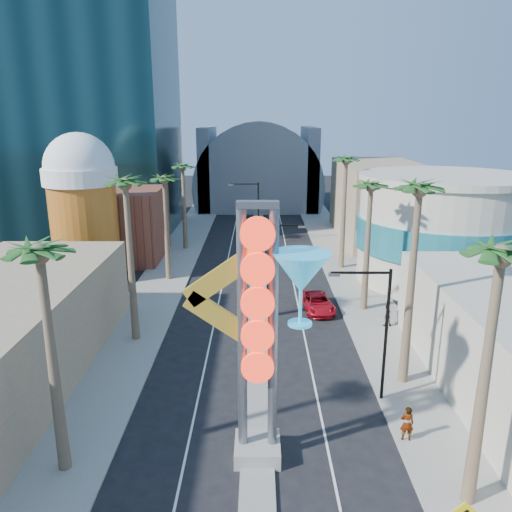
{
  "coord_description": "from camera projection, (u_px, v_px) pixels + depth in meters",
  "views": [
    {
      "loc": [
        0.04,
        -17.72,
        16.02
      ],
      "look_at": [
        -0.16,
        19.57,
        5.46
      ],
      "focal_mm": 35.0,
      "sensor_mm": 36.0,
      "label": 1
    }
  ],
  "objects": [
    {
      "name": "pedestrian_a",
      "position": [
        407.0,
        423.0,
        25.04
      ],
      "size": [
        0.71,
        0.49,
        1.88
      ],
      "primitive_type": "imported",
      "rotation": [
        0.0,
        0.0,
        3.08
      ],
      "color": "gray",
      "rests_on": "sidewalk_east"
    },
    {
      "name": "sidewalk_east",
      "position": [
        344.0,
        265.0,
        55.02
      ],
      "size": [
        5.0,
        100.0,
        0.15
      ],
      "primitive_type": "cube",
      "color": "gray",
      "rests_on": "ground"
    },
    {
      "name": "pedestrian_b",
      "position": [
        386.0,
        315.0,
        38.77
      ],
      "size": [
        0.86,
        0.67,
        1.75
      ],
      "primitive_type": "imported",
      "rotation": [
        0.0,
        0.0,
        3.13
      ],
      "color": "gray",
      "rests_on": "sidewalk_east"
    },
    {
      "name": "red_pickup",
      "position": [
        318.0,
        303.0,
        42.21
      ],
      "size": [
        2.87,
        5.26,
        1.4
      ],
      "primitive_type": "imported",
      "rotation": [
        0.0,
        0.0,
        0.11
      ],
      "color": "#B80E1B",
      "rests_on": "ground"
    },
    {
      "name": "palm_2",
      "position": [
        164.0,
        186.0,
        47.74
      ],
      "size": [
        2.4,
        2.4,
        11.2
      ],
      "color": "brown",
      "rests_on": "ground"
    },
    {
      "name": "palm_5",
      "position": [
        418.0,
        203.0,
        27.92
      ],
      "size": [
        2.4,
        2.4,
        13.2
      ],
      "color": "brown",
      "rests_on": "ground"
    },
    {
      "name": "median",
      "position": [
        258.0,
        257.0,
        57.95
      ],
      "size": [
        1.6,
        84.0,
        0.15
      ],
      "primitive_type": "cube",
      "color": "gray",
      "rests_on": "ground"
    },
    {
      "name": "turquoise_building",
      "position": [
        442.0,
        229.0,
        48.76
      ],
      "size": [
        16.6,
        16.6,
        10.6
      ],
      "color": "#B7B19B",
      "rests_on": "ground"
    },
    {
      "name": "palm_0",
      "position": [
        41.0,
        267.0,
        20.68
      ],
      "size": [
        2.4,
        2.4,
        11.7
      ],
      "color": "brown",
      "rests_on": "ground"
    },
    {
      "name": "palm_6",
      "position": [
        371.0,
        194.0,
        39.83
      ],
      "size": [
        2.4,
        2.4,
        11.7
      ],
      "color": "brown",
      "rests_on": "ground"
    },
    {
      "name": "canopy",
      "position": [
        258.0,
        183.0,
        89.51
      ],
      "size": [
        22.0,
        16.0,
        22.0
      ],
      "color": "slate",
      "rests_on": "ground"
    },
    {
      "name": "hotel_tower",
      "position": [
        89.0,
        43.0,
        64.74
      ],
      "size": [
        20.0,
        20.0,
        50.0
      ],
      "primitive_type": "cube",
      "color": "black",
      "rests_on": "ground"
    },
    {
      "name": "streetlight_1",
      "position": [
        254.0,
        207.0,
        62.42
      ],
      "size": [
        3.79,
        0.25,
        8.0
      ],
      "color": "black",
      "rests_on": "ground"
    },
    {
      "name": "palm_1",
      "position": [
        126.0,
        194.0,
        33.9
      ],
      "size": [
        2.4,
        2.4,
        12.7
      ],
      "color": "brown",
      "rests_on": "ground"
    },
    {
      "name": "ground",
      "position": [
        257.0,
        502.0,
        21.41
      ],
      "size": [
        240.0,
        240.0,
        0.0
      ],
      "primitive_type": "plane",
      "color": "black",
      "rests_on": "ground"
    },
    {
      "name": "neon_sign",
      "position": [
        276.0,
        317.0,
        22.27
      ],
      "size": [
        6.53,
        2.6,
        12.55
      ],
      "color": "gray",
      "rests_on": "ground"
    },
    {
      "name": "palm_7",
      "position": [
        346.0,
        168.0,
        51.13
      ],
      "size": [
        2.4,
        2.4,
        12.7
      ],
      "color": "brown",
      "rests_on": "ground"
    },
    {
      "name": "sidewalk_west",
      "position": [
        172.0,
        265.0,
        55.12
      ],
      "size": [
        5.0,
        100.0,
        0.15
      ],
      "primitive_type": "cube",
      "color": "gray",
      "rests_on": "ground"
    },
    {
      "name": "streetlight_2",
      "position": [
        378.0,
        323.0,
        27.76
      ],
      "size": [
        3.45,
        0.25,
        8.0
      ],
      "color": "black",
      "rests_on": "ground"
    },
    {
      "name": "filler_east",
      "position": [
        379.0,
        201.0,
        66.15
      ],
      "size": [
        10.0,
        20.0,
        10.0
      ],
      "primitive_type": "cube",
      "color": "#8C7E5A",
      "rests_on": "ground"
    },
    {
      "name": "palm_3",
      "position": [
        183.0,
        172.0,
        59.28
      ],
      "size": [
        2.4,
        2.4,
        11.2
      ],
      "color": "brown",
      "rests_on": "ground"
    },
    {
      "name": "streetlight_0",
      "position": [
        265.0,
        262.0,
        39.32
      ],
      "size": [
        3.79,
        0.25,
        8.0
      ],
      "color": "black",
      "rests_on": "ground"
    },
    {
      "name": "palm_4",
      "position": [
        499.0,
        272.0,
        18.54
      ],
      "size": [
        2.4,
        2.4,
        12.2
      ],
      "color": "brown",
      "rests_on": "ground"
    },
    {
      "name": "brick_filler_west",
      "position": [
        118.0,
        224.0,
        56.97
      ],
      "size": [
        10.0,
        10.0,
        8.0
      ],
      "primitive_type": "cube",
      "color": "brown",
      "rests_on": "ground"
    },
    {
      "name": "beer_mug",
      "position": [
        83.0,
        203.0,
        48.23
      ],
      "size": [
        7.0,
        7.0,
        14.5
      ],
      "color": "#AC5117",
      "rests_on": "ground"
    }
  ]
}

